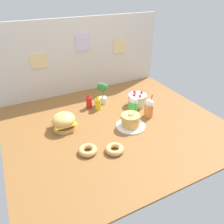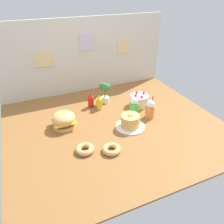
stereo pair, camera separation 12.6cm
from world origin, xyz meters
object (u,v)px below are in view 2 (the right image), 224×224
at_px(potted_plant, 105,92).
at_px(cream_soda_cup, 134,106).
at_px(ketchup_bottle, 91,101).
at_px(orange_float_cup, 150,109).
at_px(pancake_stack, 130,122).
at_px(mustard_bottle, 99,103).
at_px(burger, 64,120).
at_px(donut_pink_glaze, 85,149).
at_px(donut_chocolate, 112,149).
at_px(layer_cake, 139,100).

bearing_deg(potted_plant, cream_soda_cup, -63.80).
distance_m(ketchup_bottle, orange_float_cup, 0.78).
xyz_separation_m(pancake_stack, mustard_bottle, (-0.18, 0.53, 0.02)).
bearing_deg(burger, mustard_bottle, 23.36).
bearing_deg(donut_pink_glaze, ketchup_bottle, 67.36).
relative_size(mustard_bottle, donut_pink_glaze, 1.08).
height_order(ketchup_bottle, potted_plant, potted_plant).
distance_m(ketchup_bottle, donut_chocolate, 0.94).
xyz_separation_m(orange_float_cup, donut_chocolate, (-0.67, -0.39, -0.09)).
bearing_deg(pancake_stack, donut_pink_glaze, -161.83).
bearing_deg(potted_plant, donut_pink_glaze, -123.02).
height_order(pancake_stack, ketchup_bottle, ketchup_bottle).
distance_m(burger, layer_cake, 1.04).
height_order(burger, layer_cake, burger).
height_order(orange_float_cup, potted_plant, potted_plant).
relative_size(mustard_bottle, donut_chocolate, 1.08).
relative_size(pancake_stack, layer_cake, 1.36).
bearing_deg(potted_plant, pancake_stack, -86.63).
distance_m(layer_cake, cream_soda_cup, 0.24).
bearing_deg(burger, donut_pink_glaze, -80.41).
xyz_separation_m(cream_soda_cup, donut_pink_glaze, (-0.78, -0.44, -0.09)).
relative_size(orange_float_cup, donut_pink_glaze, 1.61).
xyz_separation_m(pancake_stack, layer_cake, (0.35, 0.40, 0.01)).
distance_m(burger, donut_pink_glaze, 0.52).
bearing_deg(layer_cake, burger, -174.77).
xyz_separation_m(mustard_bottle, donut_chocolate, (-0.19, -0.84, -0.06)).
height_order(cream_soda_cup, donut_chocolate, cream_soda_cup).
bearing_deg(orange_float_cup, cream_soda_cup, 132.75).
bearing_deg(orange_float_cup, mustard_bottle, 137.71).
bearing_deg(ketchup_bottle, layer_cake, -20.16).
height_order(layer_cake, donut_chocolate, layer_cake).
bearing_deg(orange_float_cup, donut_chocolate, -149.78).
height_order(orange_float_cup, donut_pink_glaze, orange_float_cup).
bearing_deg(orange_float_cup, layer_cake, 83.55).
bearing_deg(burger, ketchup_bottle, 36.43).
height_order(burger, donut_chocolate, burger).
bearing_deg(ketchup_bottle, orange_float_cup, -43.31).
relative_size(ketchup_bottle, orange_float_cup, 0.67).
height_order(layer_cake, orange_float_cup, orange_float_cup).
relative_size(ketchup_bottle, mustard_bottle, 1.00).
distance_m(burger, mustard_bottle, 0.56).
height_order(donut_chocolate, potted_plant, potted_plant).
relative_size(mustard_bottle, potted_plant, 0.66).
xyz_separation_m(ketchup_bottle, potted_plant, (0.22, 0.04, 0.07)).
bearing_deg(orange_float_cup, pancake_stack, -163.95).
bearing_deg(layer_cake, cream_soda_cup, -136.36).
bearing_deg(mustard_bottle, donut_pink_glaze, -120.40).
bearing_deg(burger, potted_plant, 29.01).
height_order(layer_cake, mustard_bottle, mustard_bottle).
relative_size(burger, donut_pink_glaze, 1.43).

